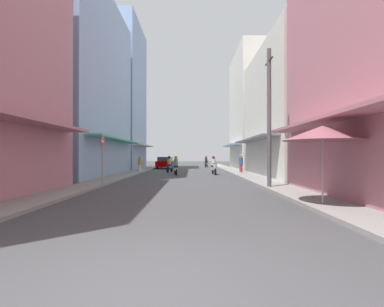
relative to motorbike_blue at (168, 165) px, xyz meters
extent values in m
plane|color=#424244|center=(1.60, -2.36, -0.70)|extent=(112.18, 112.18, 0.00)
cube|color=gray|center=(-3.19, -2.36, -0.64)|extent=(1.58, 58.99, 0.12)
cube|color=gray|center=(6.39, -2.36, -0.64)|extent=(1.58, 58.99, 0.12)
cube|color=#B7727F|center=(-3.47, -18.77, 2.10)|extent=(1.10, 10.95, 0.12)
cube|color=#8CA5CC|center=(-6.97, -5.52, 6.21)|extent=(6.00, 12.82, 13.83)
cube|color=#4CB28C|center=(-3.47, -5.52, 2.10)|extent=(1.10, 11.54, 0.12)
cube|color=#8CA5CC|center=(-6.97, 6.21, 7.85)|extent=(6.00, 8.99, 17.11)
cube|color=silver|center=(-3.47, 6.21, 2.10)|extent=(1.10, 8.10, 0.12)
cube|color=#B7727F|center=(6.67, -18.60, 2.10)|extent=(1.10, 11.26, 0.12)
cube|color=silver|center=(10.17, -6.15, 4.10)|extent=(6.00, 11.47, 9.61)
cube|color=slate|center=(6.67, -6.15, 2.10)|extent=(1.10, 10.32, 0.12)
cube|color=silver|center=(10.17, 5.47, 6.04)|extent=(6.00, 9.87, 13.48)
cube|color=#8CA5CC|center=(6.67, 5.47, 2.10)|extent=(1.10, 8.88, 0.12)
cylinder|color=black|center=(0.14, 0.64, -0.42)|extent=(0.20, 0.56, 0.56)
cylinder|color=black|center=(-0.13, -0.58, -0.42)|extent=(0.20, 0.56, 0.56)
cube|color=#1E38B7|center=(0.00, -0.02, -0.20)|extent=(0.49, 1.04, 0.24)
cube|color=black|center=(-0.05, -0.22, 0.00)|extent=(0.40, 0.61, 0.14)
cylinder|color=#1E38B7|center=(0.12, 0.52, 0.00)|extent=(0.28, 0.28, 0.45)
cylinder|color=black|center=(0.12, 0.52, 0.25)|extent=(0.54, 0.15, 0.03)
cylinder|color=#BF8C3F|center=(-0.04, -0.17, 0.35)|extent=(0.34, 0.34, 0.55)
sphere|color=black|center=(-0.04, -0.17, 0.75)|extent=(0.26, 0.26, 0.26)
cylinder|color=black|center=(4.08, -3.93, -0.42)|extent=(0.14, 0.57, 0.56)
cylinder|color=black|center=(3.95, -2.68, -0.42)|extent=(0.14, 0.57, 0.56)
cube|color=#B2B2B7|center=(4.01, -3.26, -0.20)|extent=(0.38, 1.02, 0.24)
cube|color=black|center=(3.99, -3.06, 0.00)|extent=(0.34, 0.59, 0.14)
cylinder|color=#B2B2B7|center=(4.07, -3.80, 0.00)|extent=(0.28, 0.28, 0.45)
cylinder|color=black|center=(4.07, -3.80, 0.25)|extent=(0.55, 0.09, 0.03)
cylinder|color=beige|center=(4.00, -3.11, 0.35)|extent=(0.34, 0.34, 0.55)
sphere|color=maroon|center=(4.00, -3.11, 0.75)|extent=(0.26, 0.26, 0.26)
cylinder|color=black|center=(0.71, -3.36, -0.42)|extent=(0.17, 0.57, 0.56)
cylinder|color=black|center=(0.91, -4.60, -0.42)|extent=(0.17, 0.57, 0.56)
cube|color=silver|center=(0.82, -4.03, -0.20)|extent=(0.43, 1.03, 0.24)
cube|color=black|center=(0.85, -4.23, 0.00)|extent=(0.36, 0.60, 0.14)
cylinder|color=silver|center=(0.73, -3.49, 0.00)|extent=(0.28, 0.28, 0.45)
cylinder|color=black|center=(0.73, -3.49, 0.25)|extent=(0.55, 0.12, 0.03)
cylinder|color=#598C59|center=(0.84, -4.18, 0.35)|extent=(0.34, 0.34, 0.55)
sphere|color=orange|center=(0.84, -4.18, 0.75)|extent=(0.26, 0.26, 0.26)
cylinder|color=black|center=(4.27, 12.55, -0.42)|extent=(0.20, 0.56, 0.56)
cylinder|color=black|center=(4.01, 11.32, -0.42)|extent=(0.20, 0.56, 0.56)
cube|color=#197233|center=(4.13, 11.89, -0.20)|extent=(0.48, 1.04, 0.24)
cube|color=black|center=(4.08, 11.69, 0.00)|extent=(0.39, 0.61, 0.14)
cylinder|color=#197233|center=(4.24, 12.42, 0.00)|extent=(0.28, 0.28, 0.45)
cylinder|color=black|center=(4.24, 12.42, 0.25)|extent=(0.54, 0.14, 0.03)
cylinder|color=#262628|center=(4.10, 11.74, 0.35)|extent=(0.34, 0.34, 0.55)
sphere|color=red|center=(4.10, 11.74, 0.75)|extent=(0.26, 0.26, 0.26)
cube|color=#8C0000|center=(-1.14, 7.89, -0.10)|extent=(2.06, 4.22, 0.70)
cube|color=#333D47|center=(-1.15, 7.74, 0.45)|extent=(1.75, 2.21, 0.60)
cylinder|color=black|center=(-1.80, 9.19, -0.38)|extent=(0.23, 0.65, 0.64)
cylinder|color=black|center=(-0.30, 9.08, -0.38)|extent=(0.23, 0.65, 0.64)
cylinder|color=black|center=(-1.98, 6.70, -0.38)|extent=(0.23, 0.65, 0.64)
cylinder|color=black|center=(-0.49, 6.59, -0.38)|extent=(0.23, 0.65, 0.64)
cylinder|color=#99333F|center=(6.54, -1.94, -0.32)|extent=(0.28, 0.28, 0.78)
cylinder|color=#334C8C|center=(6.54, -1.94, 0.40)|extent=(0.34, 0.34, 0.66)
sphere|color=#9E7256|center=(6.54, -1.94, 0.87)|extent=(0.22, 0.22, 0.22)
cylinder|color=beige|center=(-2.93, 0.21, -0.34)|extent=(0.28, 0.28, 0.72)
cylinder|color=#BF8C3F|center=(-2.93, 0.21, 0.32)|extent=(0.34, 0.34, 0.61)
sphere|color=tan|center=(-2.93, 0.21, 0.77)|extent=(0.22, 0.22, 0.22)
cone|color=#D1B77A|center=(-2.93, 0.21, 0.87)|extent=(0.44, 0.44, 0.16)
cylinder|color=#99999E|center=(6.14, -18.60, 0.46)|extent=(0.05, 0.05, 2.33)
cone|color=#8C4C59|center=(6.14, -18.60, 1.58)|extent=(2.39, 2.39, 0.45)
cylinder|color=#4C4C4F|center=(5.85, -13.73, 2.66)|extent=(0.20, 0.20, 6.72)
cylinder|color=#3F382D|center=(5.85, -13.73, 5.42)|extent=(0.08, 1.20, 0.08)
cylinder|color=gray|center=(-2.55, -12.38, 0.60)|extent=(0.07, 0.07, 2.60)
cylinder|color=red|center=(-2.55, -12.38, 1.65)|extent=(0.02, 0.60, 0.60)
cube|color=white|center=(-2.55, -12.38, 1.65)|extent=(0.03, 0.40, 0.10)
camera|label=1|loc=(2.16, -27.20, 0.89)|focal=26.43mm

